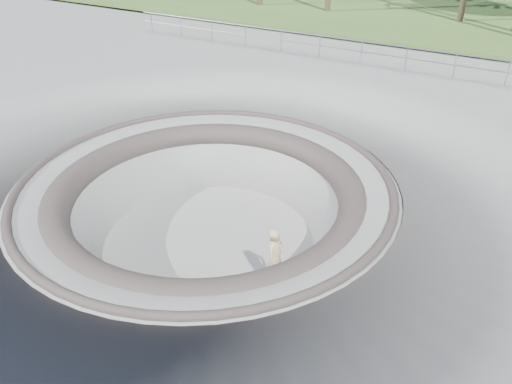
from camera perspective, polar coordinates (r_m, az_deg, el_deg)
ground at (r=13.61m, az=-5.75°, el=1.07°), size 180.00×180.00×0.00m
skate_bowl at (r=14.60m, az=-5.38°, el=-5.16°), size 14.00×14.00×4.10m
safety_railing at (r=23.40m, az=11.93°, el=15.35°), size 25.00×0.06×1.03m
skateboard at (r=12.96m, az=2.15°, el=-10.48°), size 0.93×0.56×0.09m
skater at (r=12.41m, az=2.23°, el=-7.51°), size 0.41×0.62×1.68m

